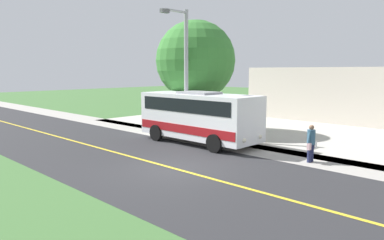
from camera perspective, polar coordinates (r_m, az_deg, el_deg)
name	(u,v)px	position (r m, az deg, el deg)	size (l,w,h in m)	color
ground_plane	(174,169)	(14.57, -2.86, -7.71)	(120.00, 120.00, 0.00)	#3D6633
road_surface	(174,168)	(14.57, -2.86, -7.69)	(8.00, 100.00, 0.01)	#28282B
sidewalk	(249,149)	(18.41, 9.05, -4.49)	(2.40, 100.00, 0.01)	#9E9991
parking_lot_surface	(362,137)	(23.48, 25.35, -2.49)	(14.00, 36.00, 0.01)	#B2ADA3
road_centre_line	(174,168)	(14.57, -2.86, -7.67)	(0.16, 100.00, 0.00)	gold
shuttle_bus_front	(199,115)	(19.37, 1.11, 0.82)	(2.66, 7.02, 2.79)	white
pedestrian_with_bags	(311,142)	(16.19, 18.36, -3.38)	(0.72, 0.34, 1.62)	#1E2347
street_light_pole	(185,68)	(20.49, -1.19, 8.20)	(1.97, 0.24, 7.26)	#9E9EA3
tree_curbside	(196,61)	(23.39, 0.57, 9.40)	(5.12, 5.12, 7.11)	#4C3826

